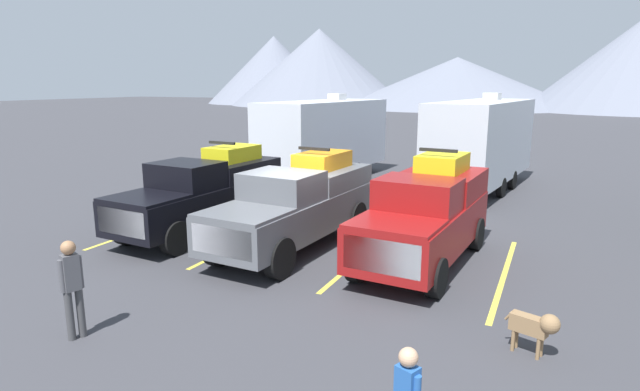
# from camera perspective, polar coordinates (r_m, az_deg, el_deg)

# --- Properties ---
(ground_plane) EXTENTS (240.00, 240.00, 0.00)m
(ground_plane) POSITION_cam_1_polar(r_m,az_deg,el_deg) (13.47, -2.73, -6.25)
(ground_plane) COLOR #38383D
(pickup_truck_a) EXTENTS (2.39, 5.85, 2.56)m
(pickup_truck_a) POSITION_cam_1_polar(r_m,az_deg,el_deg) (15.54, -12.59, 0.49)
(pickup_truck_a) COLOR black
(pickup_truck_a) RESTS_ON ground
(pickup_truck_b) EXTENTS (2.39, 5.98, 2.57)m
(pickup_truck_b) POSITION_cam_1_polar(r_m,az_deg,el_deg) (13.64, -2.45, -0.79)
(pickup_truck_b) COLOR #595B60
(pickup_truck_b) RESTS_ON ground
(pickup_truck_c) EXTENTS (2.36, 5.37, 2.70)m
(pickup_truck_c) POSITION_cam_1_polar(r_m,az_deg,el_deg) (12.71, 11.69, -1.93)
(pickup_truck_c) COLOR maroon
(pickup_truck_c) RESTS_ON ground
(lot_stripe_a) EXTENTS (0.12, 5.50, 0.01)m
(lot_stripe_a) POSITION_cam_1_polar(r_m,az_deg,el_deg) (16.73, -17.58, -3.10)
(lot_stripe_a) COLOR gold
(lot_stripe_a) RESTS_ON ground
(lot_stripe_b) EXTENTS (0.12, 5.50, 0.01)m
(lot_stripe_b) POSITION_cam_1_polar(r_m,az_deg,el_deg) (14.71, -7.69, -4.72)
(lot_stripe_b) COLOR gold
(lot_stripe_b) RESTS_ON ground
(lot_stripe_c) EXTENTS (0.12, 5.50, 0.01)m
(lot_stripe_c) POSITION_cam_1_polar(r_m,az_deg,el_deg) (13.27, 4.88, -6.55)
(lot_stripe_c) COLOR gold
(lot_stripe_c) RESTS_ON ground
(lot_stripe_d) EXTENTS (0.12, 5.50, 0.01)m
(lot_stripe_d) POSITION_cam_1_polar(r_m,az_deg,el_deg) (12.60, 19.70, -8.30)
(lot_stripe_d) COLOR gold
(lot_stripe_d) RESTS_ON ground
(camper_trailer_a) EXTENTS (3.51, 8.68, 3.83)m
(camper_trailer_a) POSITION_cam_1_polar(r_m,az_deg,el_deg) (23.20, 0.47, 6.70)
(camper_trailer_a) COLOR silver
(camper_trailer_a) RESTS_ON ground
(camper_trailer_b) EXTENTS (3.41, 9.03, 3.90)m
(camper_trailer_b) POSITION_cam_1_polar(r_m,az_deg,el_deg) (21.82, 17.46, 5.88)
(camper_trailer_b) COLOR silver
(camper_trailer_b) RESTS_ON ground
(person_b) EXTENTS (0.28, 0.37, 1.74)m
(person_b) POSITION_cam_1_polar(r_m,az_deg,el_deg) (9.71, -25.77, -8.71)
(person_b) COLOR #3F3F42
(person_b) RESTS_ON ground
(dog) EXTENTS (0.84, 0.45, 0.78)m
(dog) POSITION_cam_1_polar(r_m,az_deg,el_deg) (9.09, 22.94, -13.13)
(dog) COLOR olive
(dog) RESTS_ON ground
(mountain_ridge) EXTENTS (146.78, 43.12, 15.34)m
(mountain_ridge) POSITION_cam_1_polar(r_m,az_deg,el_deg) (97.35, 21.10, 12.77)
(mountain_ridge) COLOR slate
(mountain_ridge) RESTS_ON ground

